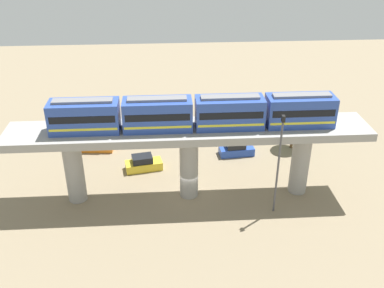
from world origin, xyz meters
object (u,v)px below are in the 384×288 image
at_px(parked_car_blue, 236,149).
at_px(tree_near_viaduct, 294,123).
at_px(parked_car_yellow, 143,164).
at_px(train, 194,113).
at_px(signal_post, 279,161).
at_px(parked_car_orange, 96,145).
at_px(tree_mid_lot, 78,112).

distance_m(parked_car_blue, tree_near_viaduct, 7.89).
bearing_deg(tree_near_viaduct, parked_car_blue, 100.42).
bearing_deg(tree_near_viaduct, parked_car_yellow, 102.40).
relative_size(train, signal_post, 2.61).
bearing_deg(train, parked_car_yellow, 44.65).
distance_m(train, parked_car_blue, 13.36).
bearing_deg(parked_car_orange, train, -127.06).
bearing_deg(parked_car_blue, parked_car_orange, 77.21).
bearing_deg(parked_car_blue, tree_near_viaduct, -84.77).
height_order(parked_car_orange, tree_near_viaduct, tree_near_viaduct).
bearing_deg(parked_car_yellow, parked_car_orange, 39.66).
distance_m(parked_car_blue, parked_car_orange, 17.53).
height_order(train, tree_near_viaduct, train).
distance_m(tree_near_viaduct, signal_post, 14.27).
bearing_deg(tree_mid_lot, parked_car_blue, -107.49).
height_order(train, parked_car_blue, train).
bearing_deg(train, tree_mid_lot, 44.12).
relative_size(train, parked_car_orange, 6.30).
bearing_deg(parked_car_orange, parked_car_blue, -92.07).
xyz_separation_m(train, parked_car_yellow, (5.53, 5.46, -8.71)).
bearing_deg(train, parked_car_blue, -35.26).
relative_size(tree_near_viaduct, tree_mid_lot, 1.00).
bearing_deg(tree_mid_lot, parked_car_orange, -146.77).
bearing_deg(parked_car_orange, signal_post, -120.34).
bearing_deg(parked_car_blue, train, 139.56).
height_order(parked_car_orange, parked_car_yellow, same).
distance_m(parked_car_blue, signal_post, 12.87).
relative_size(parked_car_blue, tree_near_viaduct, 0.86).
bearing_deg(signal_post, train, 66.52).
height_order(parked_car_orange, tree_mid_lot, tree_mid_lot).
relative_size(parked_car_orange, tree_near_viaduct, 0.86).
bearing_deg(tree_mid_lot, signal_post, -129.30).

